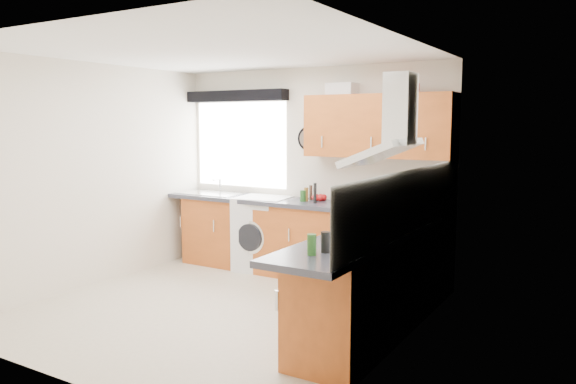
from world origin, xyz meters
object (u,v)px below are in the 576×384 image
Objects in this scene: extractor_hood at (391,131)px; upper_cabinets at (378,126)px; washing_machine at (264,233)px; oven at (377,283)px.

extractor_hood is 1.48m from upper_cabinets.
upper_cabinets is 1.98m from washing_machine.
upper_cabinets is at bearing 112.54° from oven.
upper_cabinets reaches higher than oven.
upper_cabinets reaches higher than extractor_hood.
oven is 1.99m from upper_cabinets.
extractor_hood is 2.77m from washing_machine.
oven is 0.50× the size of upper_cabinets.
extractor_hood is (0.10, -0.00, 1.34)m from oven.
oven is at bearing -67.46° from upper_cabinets.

